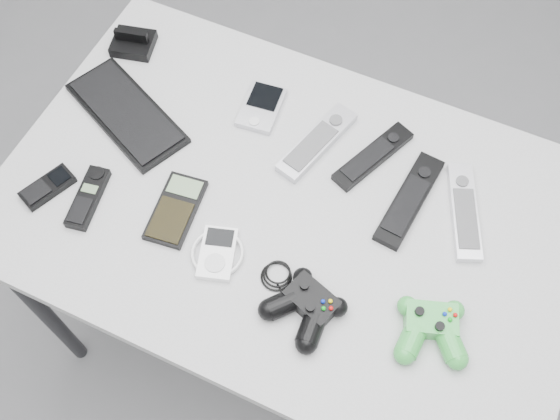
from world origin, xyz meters
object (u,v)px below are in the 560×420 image
at_px(remote_black_a, 373,156).
at_px(calculator, 176,209).
at_px(desk, 290,222).
at_px(controller_green, 431,327).
at_px(mobile_phone, 47,187).
at_px(mp3_player, 217,253).
at_px(remote_black_b, 410,199).
at_px(cordless_handset, 88,198).
at_px(pda_keyboard, 126,113).
at_px(remote_silver_b, 464,211).
at_px(pda, 261,107).
at_px(remote_silver_a, 317,142).
at_px(controller_black, 307,305).

height_order(remote_black_a, calculator, remote_black_a).
height_order(desk, controller_green, controller_green).
bearing_deg(remote_black_a, calculator, -114.85).
distance_m(mobile_phone, calculator, 0.27).
bearing_deg(mp3_player, remote_black_b, 24.36).
bearing_deg(cordless_handset, calculator, 6.24).
bearing_deg(pda_keyboard, mobile_phone, -77.54).
bearing_deg(mp3_player, desk, 44.85).
xyz_separation_m(remote_black_a, remote_silver_b, (0.21, -0.05, 0.00)).
height_order(pda, remote_black_a, same).
bearing_deg(remote_black_b, controller_green, -57.25).
height_order(pda_keyboard, controller_green, controller_green).
bearing_deg(cordless_handset, mobile_phone, 177.54).
bearing_deg(desk, pda, 129.06).
bearing_deg(mp3_player, pda_keyboard, 129.61).
height_order(remote_black_b, mp3_player, remote_black_b).
height_order(desk, remote_black_a, remote_black_a).
height_order(remote_silver_b, mobile_phone, remote_silver_b).
bearing_deg(calculator, cordless_handset, -170.60).
xyz_separation_m(remote_silver_a, remote_black_a, (0.12, 0.02, -0.00)).
bearing_deg(remote_black_b, desk, -147.58).
relative_size(desk, pda, 9.50).
distance_m(remote_black_b, mp3_player, 0.40).
distance_m(desk, controller_black, 0.24).
distance_m(mobile_phone, controller_black, 0.58).
bearing_deg(calculator, pda, 74.06).
bearing_deg(remote_black_b, mobile_phone, -152.05).
relative_size(remote_silver_a, remote_black_b, 0.94).
relative_size(remote_silver_b, controller_green, 1.53).
bearing_deg(calculator, mp3_player, -30.22).
relative_size(remote_black_a, controller_black, 0.89).
xyz_separation_m(remote_black_b, controller_green, (0.12, -0.24, 0.01)).
height_order(calculator, mp3_player, mp3_player).
height_order(desk, pda_keyboard, pda_keyboard).
bearing_deg(mobile_phone, calculator, 36.56).
bearing_deg(controller_black, desk, 140.19).
bearing_deg(remote_black_a, remote_silver_a, -148.74).
bearing_deg(pda, calculator, -105.25).
height_order(remote_silver_b, calculator, remote_silver_b).
height_order(desk, calculator, calculator).
bearing_deg(remote_silver_a, controller_green, -24.61).
height_order(remote_silver_a, mobile_phone, remote_silver_a).
height_order(desk, pda, pda).
relative_size(remote_silver_a, calculator, 1.35).
relative_size(pda, mp3_player, 1.13).
bearing_deg(mobile_phone, pda_keyboard, 100.75).
relative_size(remote_silver_a, controller_black, 0.95).
distance_m(pda, remote_silver_b, 0.48).
xyz_separation_m(remote_silver_a, remote_black_b, (0.22, -0.05, -0.00)).
distance_m(remote_black_b, calculator, 0.47).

